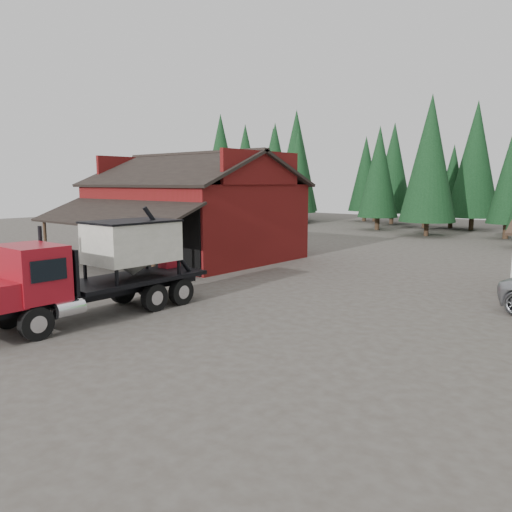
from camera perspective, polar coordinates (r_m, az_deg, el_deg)
The scene contains 7 objects.
ground at distance 20.24m, azimuth -6.29°, elevation -6.29°, with size 120.00×120.00×0.00m, color #494239.
red_barn at distance 34.47m, azimuth -7.20°, elevation 4.28°, with size 12.80×13.63×7.18m.
conifer_backdrop at distance 57.54m, azimuth 25.45°, elevation 2.46°, with size 76.00×16.00×16.00m, color black, non-canonical shape.
near_pine_a at distance 55.09m, azimuth -1.22°, elevation 9.69°, with size 4.40×4.40×11.40m.
near_pine_d at distance 50.94m, azimuth 19.24°, elevation 10.48°, with size 5.28×5.28×13.40m.
feed_truck at distance 19.98m, azimuth -17.56°, elevation -1.10°, with size 2.76×9.26×4.18m.
equip_box at distance 25.67m, azimuth -13.01°, elevation -2.64°, with size 0.70×1.10×0.60m, color maroon.
Camera 1 is at (14.16, -13.53, 5.10)m, focal length 35.00 mm.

